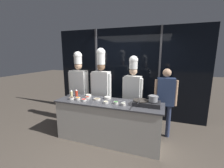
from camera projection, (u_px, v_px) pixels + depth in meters
ground_plane at (108, 140)px, 3.45m from camera, size 24.00×24.00×0.00m
window_wall_back at (126, 74)px, 4.59m from camera, size 4.59×0.09×2.70m
demo_counter at (108, 121)px, 3.36m from camera, size 2.35×0.69×0.91m
portable_stove at (147, 103)px, 3.02m from camera, size 0.54×0.33×0.10m
frying_pan at (141, 99)px, 3.04m from camera, size 0.31×0.54×0.05m
stock_pot at (153, 98)px, 2.96m from camera, size 0.21×0.18×0.12m
squeeze_bottle_chili at (76, 93)px, 3.70m from camera, size 0.06×0.06×0.18m
squeeze_bottle_oil at (71, 93)px, 3.67m from camera, size 0.06×0.06×0.17m
prep_bowl_soy_glaze at (71, 98)px, 3.44m from camera, size 0.12×0.12×0.05m
prep_bowl_bean_sprouts at (123, 104)px, 3.03m from camera, size 0.09×0.09×0.06m
prep_bowl_noodles at (106, 102)px, 3.17m from camera, size 0.10×0.10×0.04m
prep_bowl_scallions at (116, 103)px, 3.13m from camera, size 0.10×0.10×0.05m
prep_bowl_bell_pepper at (84, 100)px, 3.33m from camera, size 0.12×0.12×0.04m
prep_bowl_chili_flakes at (87, 97)px, 3.50m from camera, size 0.11×0.11×0.05m
prep_bowl_rice at (108, 98)px, 3.49m from camera, size 0.15×0.15×0.05m
prep_bowl_mushrooms at (97, 99)px, 3.39m from camera, size 0.16×0.16×0.04m
prep_bowl_carrots at (78, 98)px, 3.41m from camera, size 0.11×0.11×0.06m
prep_bowl_garlic at (88, 95)px, 3.66m from camera, size 0.15×0.15×0.05m
serving_spoon_slotted at (123, 101)px, 3.27m from camera, size 0.22×0.06×0.02m
chef_head at (79, 83)px, 4.12m from camera, size 0.61×0.26×2.01m
chef_sous at (101, 83)px, 3.86m from camera, size 0.58×0.26×2.09m
chef_line at (133, 88)px, 3.63m from camera, size 0.51×0.25×1.90m
person_guest at (165, 96)px, 3.41m from camera, size 0.50×0.24×1.62m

